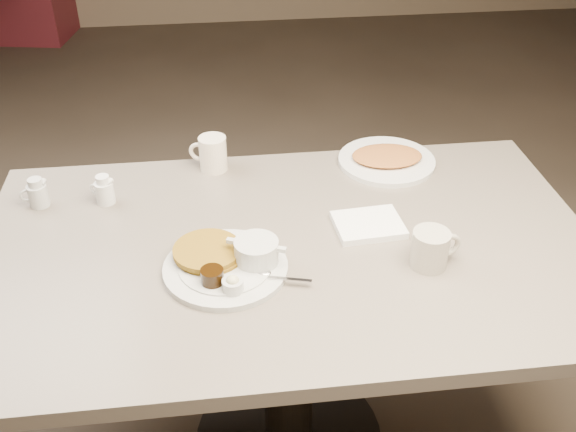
{
  "coord_description": "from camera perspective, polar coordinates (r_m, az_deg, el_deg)",
  "views": [
    {
      "loc": [
        -0.16,
        -1.28,
        1.71
      ],
      "look_at": [
        0.0,
        0.02,
        0.82
      ],
      "focal_mm": 41.41,
      "sensor_mm": 36.0,
      "label": 1
    }
  ],
  "objects": [
    {
      "name": "creamer_left",
      "position": [
        1.85,
        -20.72,
        1.82
      ],
      "size": [
        0.08,
        0.06,
        0.08
      ],
      "color": "beige",
      "rests_on": "diner_table"
    },
    {
      "name": "coffee_mug_far",
      "position": [
        1.9,
        -6.53,
        5.36
      ],
      "size": [
        0.12,
        0.1,
        0.1
      ],
      "color": "white",
      "rests_on": "diner_table"
    },
    {
      "name": "coffee_mug_near",
      "position": [
        1.55,
        12.2,
        -2.71
      ],
      "size": [
        0.13,
        0.1,
        0.09
      ],
      "color": "#B6AE9E",
      "rests_on": "diner_table"
    },
    {
      "name": "hash_plate",
      "position": [
        1.95,
        8.47,
        4.85
      ],
      "size": [
        0.29,
        0.29,
        0.04
      ],
      "color": "silver",
      "rests_on": "diner_table"
    },
    {
      "name": "diner_table",
      "position": [
        1.71,
        0.08,
        -7.01
      ],
      "size": [
        1.5,
        0.9,
        0.75
      ],
      "color": "slate",
      "rests_on": "ground"
    },
    {
      "name": "main_plate",
      "position": [
        1.53,
        -5.1,
        -3.87
      ],
      "size": [
        0.38,
        0.38,
        0.07
      ],
      "color": "beige",
      "rests_on": "diner_table"
    },
    {
      "name": "napkin",
      "position": [
        1.67,
        6.92,
        -0.76
      ],
      "size": [
        0.18,
        0.15,
        0.02
      ],
      "color": "white",
      "rests_on": "diner_table"
    },
    {
      "name": "creamer_right",
      "position": [
        1.81,
        -15.5,
        2.13
      ],
      "size": [
        0.07,
        0.05,
        0.08
      ],
      "color": "white",
      "rests_on": "diner_table"
    }
  ]
}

